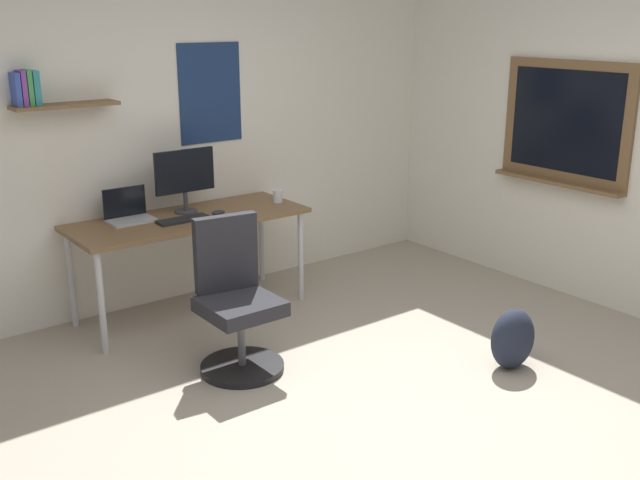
{
  "coord_description": "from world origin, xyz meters",
  "views": [
    {
      "loc": [
        -2.46,
        -2.59,
        2.13
      ],
      "look_at": [
        0.05,
        0.71,
        0.85
      ],
      "focal_mm": 41.41,
      "sensor_mm": 36.0,
      "label": 1
    }
  ],
  "objects_px": {
    "desk": "(189,225)",
    "backpack": "(513,339)",
    "monitor_primary": "(185,176)",
    "computer_mouse": "(218,212)",
    "keyboard": "(183,220)",
    "office_chair": "(236,306)",
    "coffee_mug": "(278,196)",
    "laptop": "(129,213)"
  },
  "relations": [
    {
      "from": "office_chair",
      "to": "computer_mouse",
      "type": "height_order",
      "value": "office_chair"
    },
    {
      "from": "desk",
      "to": "coffee_mug",
      "type": "xyz_separation_m",
      "value": [
        0.75,
        -0.03,
        0.11
      ]
    },
    {
      "from": "computer_mouse",
      "to": "backpack",
      "type": "distance_m",
      "value": 2.22
    },
    {
      "from": "computer_mouse",
      "to": "monitor_primary",
      "type": "bearing_deg",
      "value": 128.32
    },
    {
      "from": "desk",
      "to": "keyboard",
      "type": "distance_m",
      "value": 0.14
    },
    {
      "from": "keyboard",
      "to": "backpack",
      "type": "relative_size",
      "value": 0.96
    },
    {
      "from": "keyboard",
      "to": "computer_mouse",
      "type": "relative_size",
      "value": 3.56
    },
    {
      "from": "office_chair",
      "to": "monitor_primary",
      "type": "distance_m",
      "value": 1.25
    },
    {
      "from": "keyboard",
      "to": "computer_mouse",
      "type": "height_order",
      "value": "computer_mouse"
    },
    {
      "from": "monitor_primary",
      "to": "keyboard",
      "type": "height_order",
      "value": "monitor_primary"
    },
    {
      "from": "office_chair",
      "to": "coffee_mug",
      "type": "height_order",
      "value": "office_chair"
    },
    {
      "from": "computer_mouse",
      "to": "coffee_mug",
      "type": "xyz_separation_m",
      "value": [
        0.55,
        0.05,
        0.03
      ]
    },
    {
      "from": "backpack",
      "to": "office_chair",
      "type": "bearing_deg",
      "value": 142.22
    },
    {
      "from": "desk",
      "to": "backpack",
      "type": "height_order",
      "value": "desk"
    },
    {
      "from": "office_chair",
      "to": "backpack",
      "type": "xyz_separation_m",
      "value": [
        1.35,
        -1.05,
        -0.21
      ]
    },
    {
      "from": "laptop",
      "to": "coffee_mug",
      "type": "height_order",
      "value": "laptop"
    },
    {
      "from": "desk",
      "to": "computer_mouse",
      "type": "xyz_separation_m",
      "value": [
        0.2,
        -0.08,
        0.08
      ]
    },
    {
      "from": "computer_mouse",
      "to": "coffee_mug",
      "type": "height_order",
      "value": "coffee_mug"
    },
    {
      "from": "laptop",
      "to": "keyboard",
      "type": "distance_m",
      "value": 0.39
    },
    {
      "from": "computer_mouse",
      "to": "backpack",
      "type": "relative_size",
      "value": 0.27
    },
    {
      "from": "monitor_primary",
      "to": "backpack",
      "type": "height_order",
      "value": "monitor_primary"
    },
    {
      "from": "office_chair",
      "to": "computer_mouse",
      "type": "distance_m",
      "value": 1.02
    },
    {
      "from": "computer_mouse",
      "to": "coffee_mug",
      "type": "relative_size",
      "value": 1.13
    },
    {
      "from": "office_chair",
      "to": "laptop",
      "type": "height_order",
      "value": "laptop"
    },
    {
      "from": "laptop",
      "to": "monitor_primary",
      "type": "distance_m",
      "value": 0.48
    },
    {
      "from": "monitor_primary",
      "to": "desk",
      "type": "bearing_deg",
      "value": -111.22
    },
    {
      "from": "computer_mouse",
      "to": "backpack",
      "type": "height_order",
      "value": "computer_mouse"
    },
    {
      "from": "keyboard",
      "to": "monitor_primary",
      "type": "bearing_deg",
      "value": 56.66
    },
    {
      "from": "laptop",
      "to": "monitor_primary",
      "type": "height_order",
      "value": "monitor_primary"
    },
    {
      "from": "desk",
      "to": "backpack",
      "type": "distance_m",
      "value": 2.37
    },
    {
      "from": "computer_mouse",
      "to": "coffee_mug",
      "type": "distance_m",
      "value": 0.56
    },
    {
      "from": "monitor_primary",
      "to": "office_chair",
      "type": "bearing_deg",
      "value": -102.47
    },
    {
      "from": "monitor_primary",
      "to": "coffee_mug",
      "type": "xyz_separation_m",
      "value": [
        0.71,
        -0.14,
        -0.22
      ]
    },
    {
      "from": "laptop",
      "to": "computer_mouse",
      "type": "distance_m",
      "value": 0.63
    },
    {
      "from": "monitor_primary",
      "to": "computer_mouse",
      "type": "bearing_deg",
      "value": -51.68
    },
    {
      "from": "desk",
      "to": "coffee_mug",
      "type": "relative_size",
      "value": 18.43
    },
    {
      "from": "laptop",
      "to": "coffee_mug",
      "type": "relative_size",
      "value": 3.37
    },
    {
      "from": "desk",
      "to": "monitor_primary",
      "type": "distance_m",
      "value": 0.35
    },
    {
      "from": "computer_mouse",
      "to": "keyboard",
      "type": "bearing_deg",
      "value": 180.0
    },
    {
      "from": "desk",
      "to": "laptop",
      "type": "height_order",
      "value": "laptop"
    },
    {
      "from": "coffee_mug",
      "to": "monitor_primary",
      "type": "bearing_deg",
      "value": 168.51
    },
    {
      "from": "desk",
      "to": "monitor_primary",
      "type": "height_order",
      "value": "monitor_primary"
    }
  ]
}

